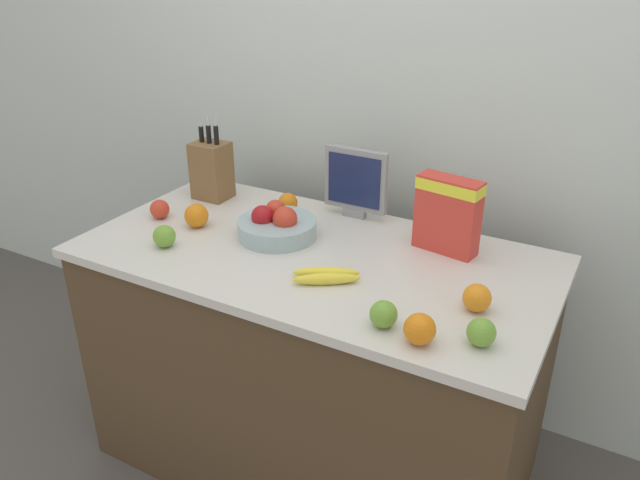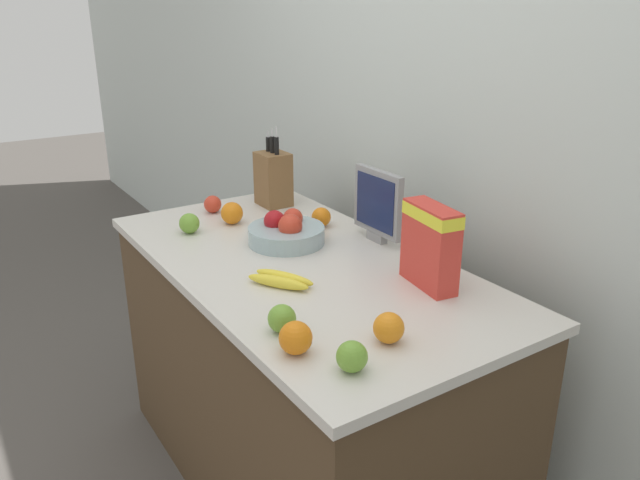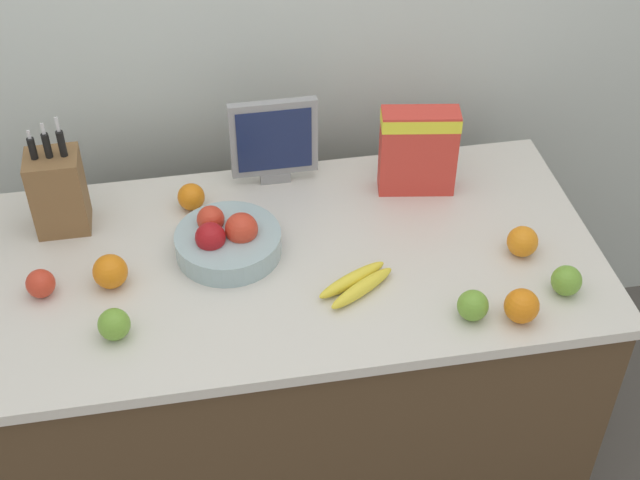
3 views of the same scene
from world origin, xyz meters
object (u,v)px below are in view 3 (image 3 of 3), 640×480
at_px(banana_bunch, 357,284).
at_px(orange_by_cereal, 110,271).
at_px(apple_leftmost, 114,324).
at_px(apple_rightmost, 41,284).
at_px(apple_rear, 566,281).
at_px(fruit_bowl, 227,240).
at_px(small_monitor, 274,140).
at_px(knife_block, 58,191).
at_px(apple_front, 473,305).
at_px(orange_back_center, 191,197).
at_px(cereal_box, 418,147).
at_px(orange_front_right, 522,306).
at_px(orange_front_left, 522,241).

distance_m(banana_bunch, orange_by_cereal, 0.58).
bearing_deg(apple_leftmost, apple_rightmost, 135.61).
xyz_separation_m(apple_leftmost, apple_rear, (1.03, -0.04, -0.00)).
xyz_separation_m(fruit_bowl, apple_leftmost, (-0.27, -0.24, -0.00)).
bearing_deg(small_monitor, banana_bunch, -73.89).
relative_size(knife_block, apple_rightmost, 4.74).
distance_m(apple_front, orange_back_center, 0.79).
bearing_deg(cereal_box, orange_front_right, -68.82).
relative_size(cereal_box, orange_front_left, 3.17).
height_order(orange_by_cereal, orange_back_center, orange_by_cereal).
relative_size(fruit_bowl, apple_leftmost, 3.59).
bearing_deg(banana_bunch, knife_block, 152.27).
bearing_deg(apple_rightmost, fruit_bowl, 9.50).
distance_m(cereal_box, apple_rightmost, 0.99).
height_order(apple_front, apple_rear, same).
xyz_separation_m(banana_bunch, apple_leftmost, (-0.56, -0.05, 0.02)).
xyz_separation_m(apple_leftmost, apple_front, (0.80, -0.08, -0.00)).
bearing_deg(apple_rightmost, orange_front_left, -2.78).
distance_m(fruit_bowl, orange_by_cereal, 0.29).
relative_size(banana_bunch, apple_front, 2.82).
bearing_deg(small_monitor, apple_rightmost, -150.07).
height_order(cereal_box, orange_back_center, cereal_box).
bearing_deg(orange_back_center, orange_front_left, -22.31).
relative_size(knife_block, orange_back_center, 4.54).
distance_m(knife_block, orange_by_cereal, 0.28).
height_order(fruit_bowl, orange_front_left, fruit_bowl).
height_order(banana_bunch, apple_front, apple_front).
distance_m(apple_rear, orange_front_left, 0.16).
height_order(cereal_box, banana_bunch, cereal_box).
relative_size(orange_by_cereal, orange_front_right, 1.03).
distance_m(small_monitor, apple_front, 0.70).
height_order(apple_rear, orange_front_left, orange_front_left).
distance_m(banana_bunch, apple_rightmost, 0.73).
bearing_deg(small_monitor, orange_front_right, -52.19).
bearing_deg(knife_block, apple_leftmost, -73.07).
bearing_deg(apple_rear, orange_front_right, -153.89).
bearing_deg(apple_front, cereal_box, 90.48).
distance_m(knife_block, apple_front, 1.05).
height_order(fruit_bowl, apple_leftmost, fruit_bowl).
height_order(apple_leftmost, orange_back_center, apple_leftmost).
height_order(fruit_bowl, orange_back_center, fruit_bowl).
bearing_deg(knife_block, orange_front_right, -26.74).
bearing_deg(cereal_box, banana_bunch, -114.19).
bearing_deg(fruit_bowl, orange_front_left, -10.37).
bearing_deg(orange_front_left, apple_rear, -70.01).
bearing_deg(fruit_bowl, orange_by_cereal, -166.39).
bearing_deg(banana_bunch, apple_leftmost, -174.51).
bearing_deg(apple_front, orange_by_cereal, 162.67).
bearing_deg(orange_by_cereal, fruit_bowl, 13.61).
height_order(knife_block, small_monitor, knife_block).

